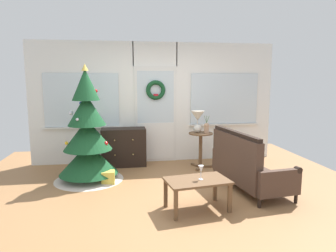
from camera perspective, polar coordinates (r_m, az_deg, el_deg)
ground_plane at (r=4.75m, az=0.38°, el=-13.05°), size 6.76×6.76×0.00m
back_wall_with_door at (r=6.49m, az=-2.41°, el=4.48°), size 5.20×0.19×2.55m
christmas_tree at (r=5.46m, az=-14.96°, el=-2.63°), size 1.21×1.21×2.03m
dresser_cabinet at (r=6.30m, az=-8.37°, el=-3.96°), size 0.91×0.46×0.78m
settee_sofa at (r=5.07m, az=14.42°, el=-7.40°), size 0.90×1.64×0.96m
side_table at (r=6.07m, az=6.19°, el=-3.24°), size 0.50×0.48×0.72m
table_lamp at (r=6.02m, az=5.62°, el=1.43°), size 0.28×0.28×0.44m
flower_vase at (r=5.98m, az=7.31°, el=-0.25°), size 0.11×0.10×0.35m
coffee_table at (r=4.17m, az=5.53°, el=-10.88°), size 0.91×0.65×0.43m
wine_glass at (r=4.12m, az=6.27°, el=-8.16°), size 0.08×0.08×0.20m
gift_box at (r=5.33m, az=-11.24°, el=-9.52°), size 0.22×0.20×0.22m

